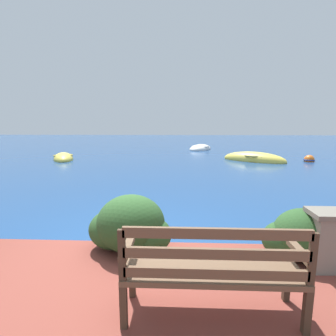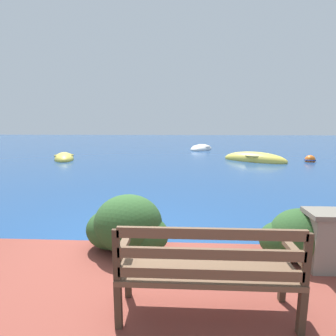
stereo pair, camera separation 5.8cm
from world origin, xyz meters
TOP-DOWN VIEW (x-y plane):
  - ground_plane at (0.00, 0.00)m, footprint 80.00×80.00m
  - park_bench at (1.00, -1.51)m, footprint 1.61×0.48m
  - hedge_clump_left at (0.03, -0.27)m, footprint 1.17×0.84m
  - hedge_clump_centre at (2.31, -0.40)m, footprint 0.99×0.71m
  - rowboat_nearest at (4.63, 10.16)m, footprint 3.36×2.78m
  - rowboat_mid at (-5.60, 10.20)m, footprint 1.82×2.45m
  - rowboat_far at (2.28, 15.98)m, footprint 2.33×2.87m
  - mooring_buoy at (7.44, 10.09)m, footprint 0.55×0.55m

SIDE VIEW (x-z plane):
  - ground_plane at x=0.00m, z-range 0.00..0.00m
  - rowboat_mid at x=-5.60m, z-range -0.28..0.40m
  - rowboat_far at x=2.28m, z-range -0.29..0.41m
  - rowboat_nearest at x=4.63m, z-range -0.35..0.49m
  - mooring_buoy at x=7.44m, z-range -0.16..0.34m
  - hedge_clump_centre at x=2.31m, z-range 0.17..0.85m
  - hedge_clump_left at x=0.03m, z-range 0.17..0.96m
  - park_bench at x=1.00m, z-range 0.24..1.17m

